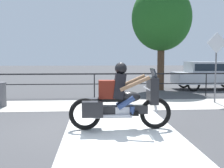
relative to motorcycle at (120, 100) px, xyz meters
name	(u,v)px	position (x,y,z in m)	size (l,w,h in m)	color
ground_plane	(96,128)	(-0.57, 0.18, -0.72)	(120.00, 120.00, 0.00)	#424244
sidewalk_band	(95,105)	(-0.57, 3.58, -0.71)	(44.00, 2.40, 0.01)	#B7B2A8
crosswalk_band	(120,129)	(0.02, -0.02, -0.71)	(2.65, 6.00, 0.01)	silver
fence_railing	(94,78)	(-0.57, 5.75, 0.12)	(36.00, 0.05, 1.06)	black
motorcycle	(120,100)	(0.00, 0.00, 0.00)	(2.49, 0.76, 1.63)	black
parked_car	(209,74)	(5.80, 8.40, 0.17)	(4.07, 1.76, 1.54)	#B7BCC4
street_sign	(216,58)	(4.10, 3.85, 1.01)	(0.79, 0.06, 2.70)	slate
tree_behind_sign	(161,18)	(3.05, 8.36, 3.14)	(3.20, 3.20, 5.64)	#473323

